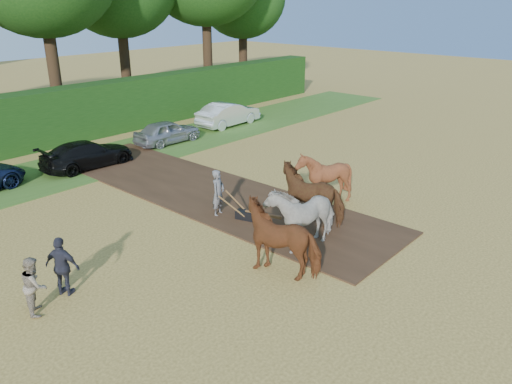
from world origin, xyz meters
TOP-DOWN VIEW (x-y plane):
  - ground at (0.00, 0.00)m, footprint 120.00×120.00m
  - earth_strip at (1.50, 7.00)m, footprint 4.50×17.00m
  - grass_verge at (0.00, 14.00)m, footprint 50.00×5.00m
  - hedgerow at (0.00, 18.50)m, footprint 46.00×1.60m
  - spectator_near at (-7.18, 4.01)m, footprint 0.89×0.95m
  - spectator_far at (-6.30, 4.22)m, footprint 0.84×1.08m
  - plough_team at (1.20, 1.72)m, footprint 7.06×5.91m
  - parked_cars at (-2.82, 14.15)m, footprint 30.35×2.91m

SIDE VIEW (x-z plane):
  - ground at x=0.00m, z-range 0.00..0.00m
  - grass_verge at x=0.00m, z-range 0.00..0.03m
  - earth_strip at x=1.50m, z-range 0.00..0.05m
  - parked_cars at x=-2.82m, z-range -0.05..1.43m
  - spectator_near at x=-7.18m, z-range 0.00..1.56m
  - spectator_far at x=-6.30m, z-range 0.00..1.70m
  - plough_team at x=1.20m, z-range -0.01..2.10m
  - hedgerow at x=0.00m, z-range 0.00..3.00m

